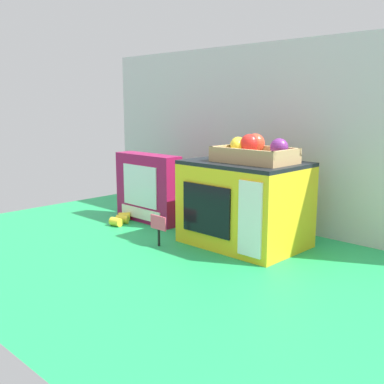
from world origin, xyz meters
name	(u,v)px	position (x,y,z in m)	size (l,w,h in m)	color
ground_plane	(215,235)	(0.00, 0.00, 0.00)	(1.70, 1.70, 0.00)	#219E54
display_back_panel	(260,135)	(0.00, 0.25, 0.33)	(1.61, 0.03, 0.67)	#B7BABF
toy_microwave	(244,203)	(0.14, -0.02, 0.14)	(0.37, 0.27, 0.27)	yellow
food_groups_crate	(254,151)	(0.16, 0.00, 0.30)	(0.25, 0.16, 0.09)	tan
cookie_set_box	(148,188)	(-0.31, -0.04, 0.13)	(0.30, 0.08, 0.26)	#99144C
price_sign	(158,226)	(-0.04, -0.22, 0.07)	(0.07, 0.01, 0.10)	black
loose_toy_banana	(121,219)	(-0.36, -0.13, 0.02)	(0.10, 0.12, 0.03)	yellow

